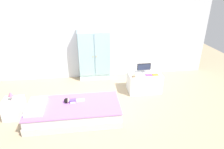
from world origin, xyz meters
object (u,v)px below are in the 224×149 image
object	(u,v)px
tv_monitor	(144,67)
bed	(74,112)
table_lamp	(10,95)
wardrobe	(94,55)
tv_stand	(144,82)
nightstand	(14,108)
book_purple	(149,75)
book_orange	(155,75)
doll	(70,101)
rocking_horse_toy	(134,75)

from	to	relation	value
tv_monitor	bed	bearing A→B (deg)	-149.62
table_lamp	bed	bearing A→B (deg)	-10.18
wardrobe	tv_stand	bearing A→B (deg)	-36.93
nightstand	book_purple	bearing A→B (deg)	10.98
bed	book_orange	bearing A→B (deg)	22.37
doll	table_lamp	size ratio (longest dim) A/B	2.19
nightstand	tv_monitor	distance (m)	2.90
doll	nightstand	bearing A→B (deg)	174.34
nightstand	tv_monitor	world-z (taller)	tv_monitor
bed	tv_stand	world-z (taller)	tv_stand
book_purple	bed	bearing A→B (deg)	-155.74
doll	tv_stand	xyz separation A→B (m)	(1.69, 0.77, -0.11)
bed	book_purple	bearing A→B (deg)	24.26
table_lamp	book_orange	distance (m)	3.05
nightstand	table_lamp	bearing A→B (deg)	180.00
bed	book_orange	size ratio (longest dim) A/B	12.39
nightstand	tv_stand	bearing A→B (deg)	13.33
wardrobe	tv_monitor	distance (m)	1.37
nightstand	bed	bearing A→B (deg)	-10.18
wardrobe	table_lamp	bearing A→B (deg)	-137.42
book_purple	book_orange	world-z (taller)	same
tv_stand	book_purple	bearing A→B (deg)	-61.90
tv_stand	doll	bearing A→B (deg)	-155.53
nightstand	rocking_horse_toy	distance (m)	2.56
bed	book_purple	world-z (taller)	book_purple
rocking_horse_toy	book_purple	world-z (taller)	rocking_horse_toy
table_lamp	doll	bearing A→B (deg)	-5.66
table_lamp	rocking_horse_toy	bearing A→B (deg)	11.35
doll	tv_stand	bearing A→B (deg)	24.47
nightstand	book_purple	distance (m)	2.91
book_purple	rocking_horse_toy	bearing A→B (deg)	-171.64
table_lamp	wardrobe	size ratio (longest dim) A/B	0.13
doll	tv_monitor	world-z (taller)	tv_monitor
doll	table_lamp	world-z (taller)	table_lamp
table_lamp	tv_monitor	bearing A→B (deg)	14.96
wardrobe	book_orange	distance (m)	1.68
bed	rocking_horse_toy	xyz separation A→B (m)	(1.33, 0.71, 0.37)
table_lamp	tv_stand	bearing A→B (deg)	13.33
rocking_horse_toy	book_purple	distance (m)	0.36
tv_monitor	book_purple	world-z (taller)	tv_monitor
doll	rocking_horse_toy	distance (m)	1.53
nightstand	book_orange	size ratio (longest dim) A/B	2.64
tv_monitor	book_orange	distance (m)	0.32
table_lamp	nightstand	bearing A→B (deg)	0.00
nightstand	book_purple	size ratio (longest dim) A/B	2.50
bed	tv_stand	xyz separation A→B (m)	(1.63, 0.87, 0.08)
book_purple	book_orange	xyz separation A→B (m)	(0.16, 0.00, -0.00)
bed	book_orange	xyz separation A→B (m)	(1.84, 0.76, 0.32)
bed	tv_monitor	distance (m)	1.93
table_lamp	tv_stand	distance (m)	2.87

